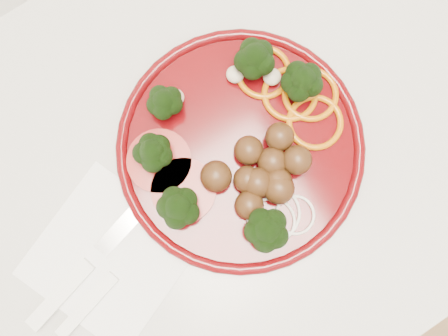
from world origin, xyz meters
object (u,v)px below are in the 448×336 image
knife (86,267)px  napkin (110,256)px  fork (103,288)px  plate (239,148)px

knife → napkin: bearing=-22.7°
napkin → fork: 0.04m
napkin → fork: bearing=-131.6°
plate → knife: (-0.22, -0.02, -0.01)m
plate → fork: (-0.22, -0.05, -0.01)m
napkin → fork: (-0.02, -0.03, 0.01)m
napkin → fork: fork is taller
plate → knife: bearing=-175.5°
fork → napkin: bearing=33.3°
knife → fork: bearing=-97.0°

